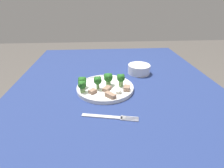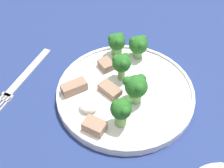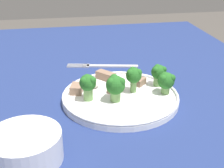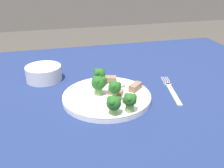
{
  "view_description": "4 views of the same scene",
  "coord_description": "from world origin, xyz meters",
  "views": [
    {
      "loc": [
        0.72,
        -0.07,
        1.09
      ],
      "look_at": [
        0.03,
        -0.03,
        0.75
      ],
      "focal_mm": 28.0,
      "sensor_mm": 36.0,
      "label": 1
    },
    {
      "loc": [
        -0.05,
        0.33,
        1.17
      ],
      "look_at": [
        0.03,
        -0.03,
        0.77
      ],
      "focal_mm": 50.0,
      "sensor_mm": 36.0,
      "label": 2
    },
    {
      "loc": [
        -0.6,
        0.07,
        1.04
      ],
      "look_at": [
        0.01,
        -0.04,
        0.75
      ],
      "focal_mm": 50.0,
      "sensor_mm": 36.0,
      "label": 3
    },
    {
      "loc": [
        -0.15,
        -0.72,
        1.08
      ],
      "look_at": [
        0.02,
        -0.08,
        0.77
      ],
      "focal_mm": 42.0,
      "sensor_mm": 36.0,
      "label": 4
    }
  ],
  "objects": [
    {
      "name": "table",
      "position": [
        0.0,
        0.0,
        0.63
      ],
      "size": [
        1.38,
        1.0,
        0.71
      ],
      "color": "navy",
      "rests_on": "ground_plane"
    },
    {
      "name": "dinner_plate",
      "position": [
        0.01,
        -0.05,
        0.72
      ],
      "size": [
        0.26,
        0.26,
        0.02
      ],
      "color": "white",
      "rests_on": "table"
    },
    {
      "name": "fork",
      "position": [
        0.22,
        -0.05,
        0.71
      ],
      "size": [
        0.06,
        0.2,
        0.0
      ],
      "color": "#B2B2B7",
      "rests_on": "table"
    },
    {
      "name": "cream_bowl",
      "position": [
        -0.17,
        0.14,
        0.73
      ],
      "size": [
        0.12,
        0.12,
        0.05
      ],
      "color": "silver",
      "rests_on": "table"
    },
    {
      "name": "broccoli_floret_near_rim_left",
      "position": [
        0.04,
        -0.15,
        0.75
      ],
      "size": [
        0.04,
        0.04,
        0.05
      ],
      "color": "#709E56",
      "rests_on": "dinner_plate"
    },
    {
      "name": "broccoli_floret_center_left",
      "position": [
        0.02,
        -0.09,
        0.76
      ],
      "size": [
        0.04,
        0.04,
        0.06
      ],
      "color": "#709E56",
      "rests_on": "dinner_plate"
    },
    {
      "name": "broccoli_floret_back_left",
      "position": [
        -0.02,
        -0.04,
        0.76
      ],
      "size": [
        0.04,
        0.04,
        0.06
      ],
      "color": "#709E56",
      "rests_on": "dinner_plate"
    },
    {
      "name": "broccoli_floret_front_left",
      "position": [
        -0.0,
        -0.16,
        0.75
      ],
      "size": [
        0.04,
        0.04,
        0.05
      ],
      "color": "#709E56",
      "rests_on": "dinner_plate"
    },
    {
      "name": "broccoli_floret_center_back",
      "position": [
        -0.0,
        0.02,
        0.76
      ],
      "size": [
        0.04,
        0.04,
        0.06
      ],
      "color": "#709E56",
      "rests_on": "dinner_plate"
    },
    {
      "name": "meat_slice_front_slice",
      "position": [
        0.06,
        -0.11,
        0.73
      ],
      "size": [
        0.04,
        0.04,
        0.02
      ],
      "color": "#846651",
      "rests_on": "dinner_plate"
    },
    {
      "name": "meat_slice_middle_slice",
      "position": [
        0.03,
        -0.05,
        0.73
      ],
      "size": [
        0.05,
        0.04,
        0.01
      ],
      "color": "#846651",
      "rests_on": "dinner_plate"
    },
    {
      "name": "meat_slice_rear_slice",
      "position": [
        0.04,
        0.04,
        0.73
      ],
      "size": [
        0.04,
        0.03,
        0.02
      ],
      "color": "#846651",
      "rests_on": "dinner_plate"
    },
    {
      "name": "meat_slice_edge_slice",
      "position": [
        0.1,
        -0.04,
        0.73
      ],
      "size": [
        0.05,
        0.05,
        0.02
      ],
      "color": "#846651",
      "rests_on": "dinner_plate"
    },
    {
      "name": "sauce_dollop",
      "position": [
        0.06,
        -0.0,
        0.73
      ],
      "size": [
        0.03,
        0.03,
        0.02
      ],
      "color": "silver",
      "rests_on": "dinner_plate"
    }
  ]
}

